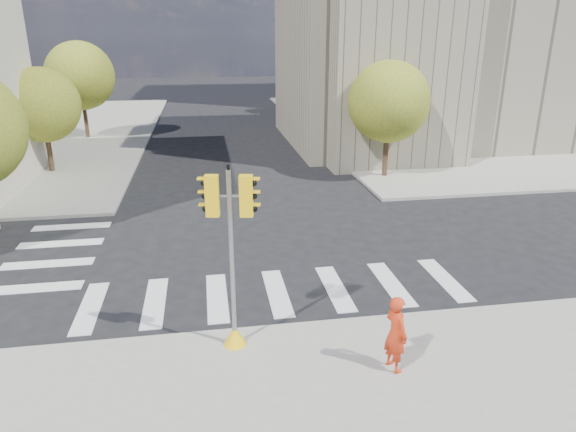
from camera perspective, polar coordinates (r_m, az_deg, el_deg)
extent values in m
plane|color=black|center=(17.45, -1.84, -5.44)|extent=(160.00, 160.00, 0.00)
cube|color=gray|center=(47.70, 18.52, 9.82)|extent=(28.00, 40.00, 0.15)
cube|color=gray|center=(40.43, 19.68, 18.01)|extent=(26.00, 14.00, 14.00)
cube|color=gray|center=(32.60, 10.96, 18.62)|extent=(8.00, 8.00, 14.00)
cylinder|color=#382616|center=(31.50, -24.94, 6.26)|extent=(0.28, 0.28, 2.17)
sphere|color=#467A23|center=(31.07, -25.66, 11.06)|extent=(4.00, 4.00, 4.00)
cylinder|color=#382616|center=(41.02, -21.53, 9.77)|extent=(0.28, 0.28, 2.62)
sphere|color=#467A23|center=(40.67, -22.11, 14.25)|extent=(4.80, 4.80, 4.80)
cylinder|color=#382616|center=(28.08, 10.76, 6.53)|extent=(0.28, 0.28, 2.38)
sphere|color=#467A23|center=(27.59, 11.14, 12.34)|extent=(4.20, 4.20, 4.20)
cylinder|color=#382616|center=(39.34, 4.82, 10.60)|extent=(0.28, 0.28, 2.52)
sphere|color=#467A23|center=(38.98, 4.95, 15.11)|extent=(4.60, 4.60, 4.60)
cylinder|color=#382616|center=(50.96, 1.49, 12.58)|extent=(0.28, 0.28, 2.27)
sphere|color=#467A23|center=(50.70, 1.51, 15.65)|extent=(4.00, 4.00, 4.00)
cylinder|color=black|center=(31.49, 9.49, 13.47)|extent=(0.12, 0.12, 8.00)
cube|color=black|center=(31.33, 9.92, 20.75)|extent=(0.35, 0.18, 0.22)
cylinder|color=black|center=(44.93, 3.66, 15.46)|extent=(0.12, 0.12, 8.00)
cube|color=black|center=(44.82, 3.78, 20.57)|extent=(0.35, 0.18, 0.22)
cone|color=yellow|center=(12.99, -5.92, -13.04)|extent=(0.56, 0.56, 0.50)
cylinder|color=gray|center=(12.05, -6.25, -5.13)|extent=(0.11, 0.11, 4.44)
cylinder|color=black|center=(11.29, -6.67, 5.37)|extent=(0.07, 0.07, 0.12)
cylinder|color=gray|center=(11.47, -6.55, 2.23)|extent=(0.90, 0.21, 0.06)
cube|color=yellow|center=(11.52, -8.42, 2.22)|extent=(0.33, 0.27, 0.95)
cube|color=yellow|center=(11.43, -4.65, 2.23)|extent=(0.33, 0.27, 0.95)
imported|color=red|center=(12.01, 11.88, -12.64)|extent=(0.62, 0.77, 1.83)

